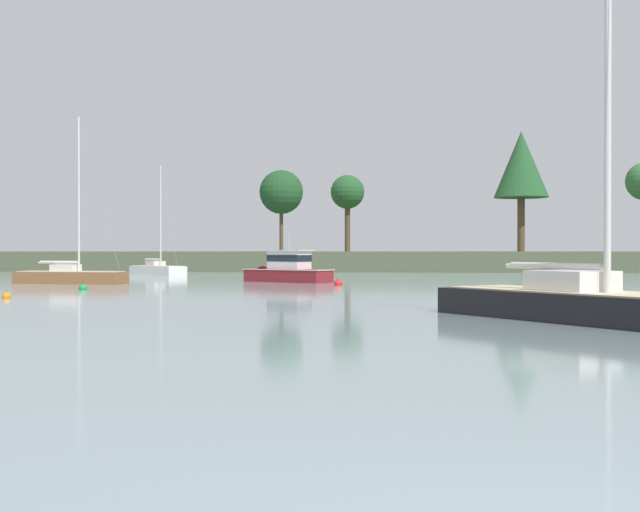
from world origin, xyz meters
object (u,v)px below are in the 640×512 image
object	(u,v)px
sailboat_wood	(71,280)
mooring_buoy_red	(338,284)
sailboat_white	(157,273)
mooring_buoy_orange	(6,296)
cruiser_maroon	(282,274)
mooring_buoy_green	(83,288)
sailboat_black	(584,311)

from	to	relation	value
sailboat_wood	mooring_buoy_red	size ratio (longest dim) A/B	19.07
sailboat_white	mooring_buoy_orange	size ratio (longest dim) A/B	21.77
sailboat_wood	mooring_buoy_red	bearing A→B (deg)	-2.94
cruiser_maroon	mooring_buoy_green	distance (m)	14.50
sailboat_black	sailboat_wood	distance (m)	34.98
mooring_buoy_orange	mooring_buoy_green	xyz separation A→B (m)	(0.49, 7.45, 0.01)
sailboat_black	mooring_buoy_orange	world-z (taller)	sailboat_black
sailboat_black	cruiser_maroon	size ratio (longest dim) A/B	2.02
cruiser_maroon	mooring_buoy_orange	distance (m)	21.13
cruiser_maroon	sailboat_wood	world-z (taller)	sailboat_wood
sailboat_black	sailboat_white	xyz separation A→B (m)	(-24.75, 42.57, -0.07)
cruiser_maroon	sailboat_wood	distance (m)	13.05
cruiser_maroon	sailboat_wood	bearing A→B (deg)	-161.79
sailboat_wood	mooring_buoy_green	distance (m)	8.32
sailboat_black	cruiser_maroon	bearing A→B (deg)	113.67
mooring_buoy_red	mooring_buoy_green	bearing A→B (deg)	-152.43
cruiser_maroon	sailboat_black	bearing A→B (deg)	-66.33
sailboat_black	mooring_buoy_green	xyz separation A→B (m)	(-21.29, 17.06, -0.19)
sailboat_black	mooring_buoy_orange	size ratio (longest dim) A/B	31.15
sailboat_black	sailboat_wood	bearing A→B (deg)	135.46
sailboat_wood	mooring_buoy_orange	world-z (taller)	sailboat_wood
mooring_buoy_red	cruiser_maroon	bearing A→B (deg)	128.92
sailboat_wood	mooring_buoy_green	size ratio (longest dim) A/B	21.37
sailboat_black	mooring_buoy_orange	distance (m)	23.80
cruiser_maroon	mooring_buoy_green	xyz separation A→B (m)	(-8.75, -11.55, -0.43)
sailboat_black	mooring_buoy_green	size ratio (longest dim) A/B	27.29
mooring_buoy_green	mooring_buoy_red	bearing A→B (deg)	27.57
cruiser_maroon	mooring_buoy_red	world-z (taller)	cruiser_maroon
mooring_buoy_orange	mooring_buoy_green	size ratio (longest dim) A/B	0.88
mooring_buoy_red	mooring_buoy_green	distance (m)	14.34
cruiser_maroon	mooring_buoy_green	size ratio (longest dim) A/B	13.53
sailboat_wood	mooring_buoy_green	world-z (taller)	sailboat_wood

